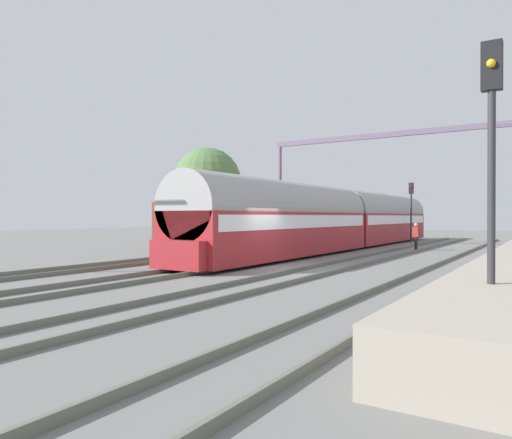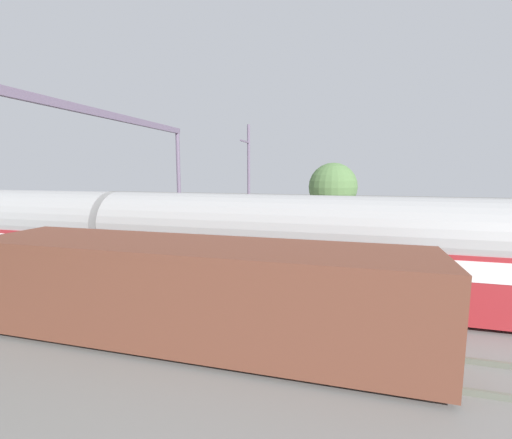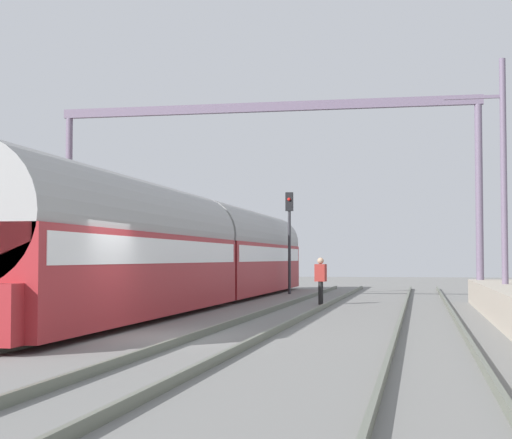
{
  "view_description": "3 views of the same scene",
  "coord_description": "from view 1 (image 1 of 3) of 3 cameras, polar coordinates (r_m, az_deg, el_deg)",
  "views": [
    {
      "loc": [
        9.8,
        -17.25,
        2.15
      ],
      "look_at": [
        -2.07,
        1.64,
        2.0
      ],
      "focal_mm": 33.48,
      "sensor_mm": 36.0,
      "label": 1
    },
    {
      "loc": [
        -14.99,
        2.73,
        4.84
      ],
      "look_at": [
        1.4,
        7.22,
        2.52
      ],
      "focal_mm": 24.76,
      "sensor_mm": 36.0,
      "label": 2
    },
    {
      "loc": [
        6.0,
        -17.3,
        1.7
      ],
      "look_at": [
        -1.03,
        18.5,
        3.41
      ],
      "focal_mm": 58.54,
      "sensor_mm": 36.0,
      "label": 3
    }
  ],
  "objects": [
    {
      "name": "track_far_west",
      "position": [
        23.62,
        -10.71,
        -4.64
      ],
      "size": [
        1.52,
        60.0,
        0.16
      ],
      "color": "#5F6357",
      "rests_on": "ground"
    },
    {
      "name": "person_crossing",
      "position": [
        31.53,
        18.57,
        -1.67
      ],
      "size": [
        0.45,
        0.33,
        1.73
      ],
      "rotation": [
        0.0,
        0.0,
        2.9
      ],
      "color": "black",
      "rests_on": "ground"
    },
    {
      "name": "tree_west_background",
      "position": [
        38.13,
        -5.83,
        4.54
      ],
      "size": [
        5.34,
        5.34,
        7.59
      ],
      "color": "#4C3826",
      "rests_on": "ground"
    },
    {
      "name": "track_east",
      "position": [
        19.01,
        8.0,
        -5.86
      ],
      "size": [
        1.52,
        60.0,
        0.16
      ],
      "color": "#5F6357",
      "rests_on": "ground"
    },
    {
      "name": "freight_car",
      "position": [
        29.03,
        -1.32,
        -0.95
      ],
      "size": [
        2.8,
        13.0,
        2.7
      ],
      "color": "brown",
      "rests_on": "ground"
    },
    {
      "name": "railway_signal_near",
      "position": [
        9.86,
        26.32,
        7.71
      ],
      "size": [
        0.36,
        0.3,
        5.36
      ],
      "color": "#2D2D33",
      "rests_on": "ground"
    },
    {
      "name": "railway_signal_far",
      "position": [
        40.84,
        18.05,
        1.76
      ],
      "size": [
        0.36,
        0.3,
        4.89
      ],
      "color": "#2D2D33",
      "rests_on": "ground"
    },
    {
      "name": "catenary_gantry",
      "position": [
        33.79,
        15.2,
        6.79
      ],
      "size": [
        16.81,
        0.28,
        7.86
      ],
      "color": "slate",
      "rests_on": "ground"
    },
    {
      "name": "track_far_east",
      "position": [
        17.74,
        20.37,
        -6.33
      ],
      "size": [
        1.52,
        60.0,
        0.16
      ],
      "color": "#5F6357",
      "rests_on": "ground"
    },
    {
      "name": "ground",
      "position": [
        19.95,
        2.54,
        -5.79
      ],
      "size": [
        120.0,
        120.0,
        0.0
      ],
      "primitive_type": "plane",
      "color": "slate"
    },
    {
      "name": "passenger_train",
      "position": [
        32.08,
        10.44,
        0.07
      ],
      "size": [
        2.93,
        32.85,
        3.82
      ],
      "color": "maroon",
      "rests_on": "ground"
    },
    {
      "name": "track_west",
      "position": [
        21.04,
        -2.38,
        -5.25
      ],
      "size": [
        1.52,
        60.0,
        0.16
      ],
      "color": "#5F6357",
      "rests_on": "ground"
    }
  ]
}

